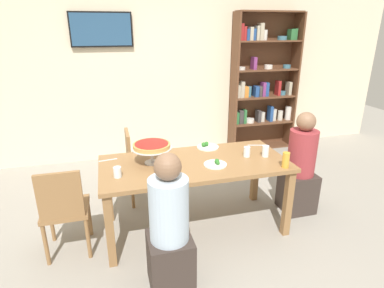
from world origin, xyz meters
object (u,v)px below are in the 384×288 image
at_px(dining_table, 195,170).
at_px(bookshelf, 263,83).
at_px(chair_far_left, 139,162).
at_px(water_glass_clear_near, 117,172).
at_px(television, 101,30).
at_px(diner_head_east, 300,170).
at_px(diner_near_left, 170,233).
at_px(salad_plate_far_diner, 207,146).
at_px(salad_plate_near_diner, 216,164).
at_px(chair_head_west, 64,208).
at_px(beer_glass_amber_tall, 286,160).
at_px(cutlery_knife_near, 256,145).
at_px(cutlery_fork_near, 108,160).
at_px(water_glass_clear_spare, 265,151).
at_px(deep_dish_pizza_stand, 152,147).
at_px(water_glass_clear_far, 247,152).

distance_m(dining_table, bookshelf, 2.69).
xyz_separation_m(chair_far_left, water_glass_clear_near, (-0.26, -0.86, 0.30)).
relative_size(television, diner_head_east, 0.74).
relative_size(diner_near_left, salad_plate_far_diner, 4.90).
bearing_deg(salad_plate_near_diner, chair_head_west, 178.97).
xyz_separation_m(chair_head_west, chair_far_left, (0.74, 0.82, 0.00)).
distance_m(bookshelf, television, 2.62).
relative_size(dining_table, chair_head_west, 2.09).
xyz_separation_m(chair_far_left, beer_glass_amber_tall, (1.26, -1.06, 0.33)).
distance_m(chair_far_left, beer_glass_amber_tall, 1.68).
bearing_deg(water_glass_clear_near, bookshelf, 41.12).
xyz_separation_m(bookshelf, salad_plate_near_diner, (-1.56, -2.14, -0.36)).
height_order(dining_table, cutlery_knife_near, cutlery_knife_near).
height_order(television, cutlery_fork_near, television).
height_order(beer_glass_amber_tall, water_glass_clear_spare, beer_glass_amber_tall).
bearing_deg(salad_plate_near_diner, water_glass_clear_spare, 7.65).
xyz_separation_m(television, beer_glass_amber_tall, (1.54, -2.45, -1.13)).
bearing_deg(chair_far_left, bookshelf, 120.39).
xyz_separation_m(bookshelf, water_glass_clear_near, (-2.47, -2.15, -0.32)).
distance_m(television, water_glass_clear_spare, 2.86).
height_order(water_glass_clear_near, cutlery_fork_near, water_glass_clear_near).
bearing_deg(diner_near_left, cutlery_fork_near, 22.84).
bearing_deg(salad_plate_far_diner, dining_table, -124.92).
height_order(salad_plate_near_diner, beer_glass_amber_tall, beer_glass_amber_tall).
bearing_deg(chair_far_left, television, -168.63).
bearing_deg(chair_far_left, salad_plate_far_diner, 62.00).
bearing_deg(salad_plate_near_diner, bookshelf, 53.97).
distance_m(salad_plate_near_diner, water_glass_clear_spare, 0.56).
bearing_deg(diner_near_left, cutlery_knife_near, -50.25).
distance_m(chair_head_west, deep_dish_pizza_stand, 0.94).
height_order(water_glass_clear_far, cutlery_knife_near, water_glass_clear_far).
xyz_separation_m(diner_head_east, diner_near_left, (-1.61, -0.74, 0.00)).
bearing_deg(deep_dish_pizza_stand, salad_plate_far_diner, 22.12).
relative_size(bookshelf, chair_far_left, 2.54).
bearing_deg(water_glass_clear_far, water_glass_clear_near, -174.02).
relative_size(salad_plate_far_diner, beer_glass_amber_tall, 1.59).
bearing_deg(dining_table, diner_head_east, 1.06).
bearing_deg(deep_dish_pizza_stand, beer_glass_amber_tall, -19.70).
distance_m(dining_table, cutlery_fork_near, 0.86).
height_order(water_glass_clear_far, cutlery_fork_near, water_glass_clear_far).
height_order(water_glass_clear_near, water_glass_clear_far, water_glass_clear_far).
xyz_separation_m(diner_near_left, deep_dish_pizza_stand, (-0.00, 0.80, 0.42)).
distance_m(deep_dish_pizza_stand, salad_plate_near_diner, 0.63).
xyz_separation_m(chair_head_west, salad_plate_far_diner, (1.46, 0.44, 0.27)).
relative_size(diner_head_east, water_glass_clear_far, 11.17).
bearing_deg(salad_plate_far_diner, bookshelf, 48.30).
xyz_separation_m(bookshelf, beer_glass_amber_tall, (-0.95, -2.36, -0.30)).
relative_size(water_glass_clear_near, water_glass_clear_spare, 0.82).
bearing_deg(cutlery_knife_near, diner_near_left, 54.86).
relative_size(water_glass_clear_far, water_glass_clear_spare, 0.89).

